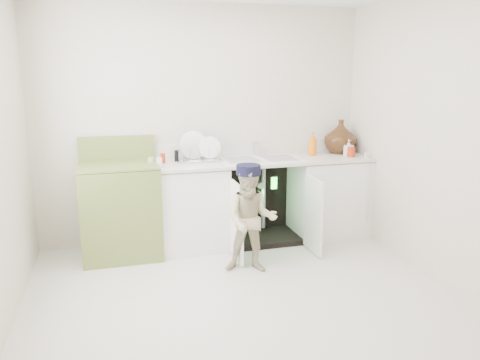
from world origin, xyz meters
name	(u,v)px	position (x,y,z in m)	size (l,w,h in m)	color
ground	(242,294)	(0.00, 0.00, 0.00)	(3.50, 3.50, 0.00)	beige
room_shell	(242,146)	(0.00, 0.00, 1.25)	(6.00, 5.50, 1.26)	beige
counter_run	(264,196)	(0.60, 1.21, 0.49)	(2.44, 1.02, 1.28)	white
avocado_stove	(121,208)	(-0.91, 1.18, 0.48)	(0.75, 0.65, 1.17)	olive
repair_worker	(251,219)	(0.21, 0.44, 0.50)	(0.69, 0.68, 1.00)	beige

